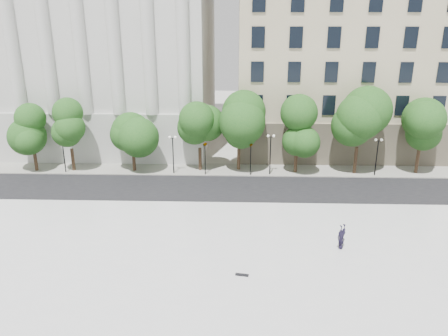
{
  "coord_description": "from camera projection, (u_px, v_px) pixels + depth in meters",
  "views": [
    {
      "loc": [
        1.93,
        -22.34,
        16.35
      ],
      "look_at": [
        0.89,
        10.0,
        5.12
      ],
      "focal_mm": 35.0,
      "sensor_mm": 36.0,
      "label": 1
    }
  ],
  "objects": [
    {
      "name": "street_trees",
      "position": [
        239.0,
        127.0,
        46.97
      ],
      "size": [
        46.11,
        5.19,
        7.92
      ],
      "color": "#382619",
      "rests_on": "ground"
    },
    {
      "name": "person_lying",
      "position": [
        341.0,
        245.0,
        31.55
      ],
      "size": [
        1.59,
        1.99,
        0.52
      ],
      "primitive_type": "imported",
      "rotation": [
        -1.54,
        0.0,
        0.55
      ],
      "color": "black",
      "rests_on": "plaza"
    },
    {
      "name": "building_west",
      "position": [
        99.0,
        44.0,
        59.22
      ],
      "size": [
        31.5,
        27.65,
        25.6
      ],
      "color": "#B9B8B4",
      "rests_on": "ground"
    },
    {
      "name": "building_east",
      "position": [
        372.0,
        58.0,
        58.99
      ],
      "size": [
        36.0,
        26.15,
        23.0
      ],
      "color": "beige",
      "rests_on": "ground"
    },
    {
      "name": "far_sidewalk",
      "position": [
        220.0,
        170.0,
        49.15
      ],
      "size": [
        60.0,
        4.0,
        0.12
      ],
      "primitive_type": "cube",
      "color": "#99978D",
      "rests_on": "ground"
    },
    {
      "name": "street",
      "position": [
        218.0,
        190.0,
        43.5
      ],
      "size": [
        60.0,
        8.0,
        0.02
      ],
      "primitive_type": "cube",
      "color": "black",
      "rests_on": "ground"
    },
    {
      "name": "lamp_posts",
      "position": [
        219.0,
        148.0,
        46.86
      ],
      "size": [
        34.77,
        0.28,
        4.55
      ],
      "color": "black",
      "rests_on": "ground"
    },
    {
      "name": "traffic_light_west",
      "position": [
        205.0,
        142.0,
        46.39
      ],
      "size": [
        1.01,
        1.81,
        4.22
      ],
      "color": "black",
      "rests_on": "ground"
    },
    {
      "name": "plaza",
      "position": [
        207.0,
        271.0,
        29.27
      ],
      "size": [
        44.0,
        22.0,
        0.45
      ],
      "primitive_type": "cube",
      "color": "silver",
      "rests_on": "ground"
    },
    {
      "name": "ground",
      "position": [
        204.0,
        301.0,
        26.51
      ],
      "size": [
        160.0,
        160.0,
        0.0
      ],
      "primitive_type": "plane",
      "color": "beige",
      "rests_on": "ground"
    },
    {
      "name": "traffic_light_east",
      "position": [
        251.0,
        143.0,
        46.24
      ],
      "size": [
        0.45,
        1.8,
        4.22
      ],
      "color": "black",
      "rests_on": "ground"
    },
    {
      "name": "skateboard",
      "position": [
        242.0,
        275.0,
        28.34
      ],
      "size": [
        0.89,
        0.36,
        0.09
      ],
      "primitive_type": "cube",
      "rotation": [
        0.0,
        0.0,
        -0.17
      ],
      "color": "black",
      "rests_on": "plaza"
    }
  ]
}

